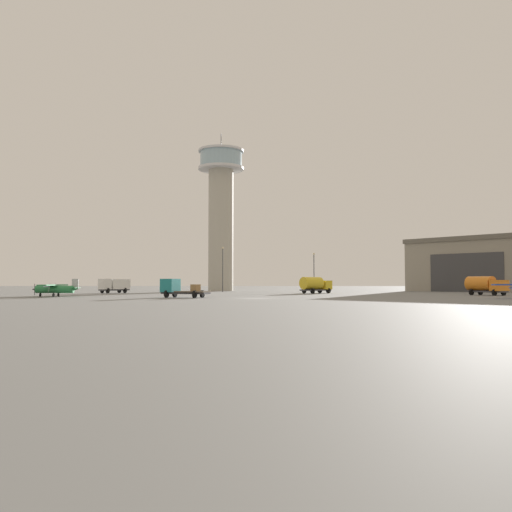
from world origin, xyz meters
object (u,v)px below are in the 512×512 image
object	(u,v)px
airplane_green	(55,288)
truck_flatbed_teal	(178,288)
control_tower	(221,207)
light_post_west	(223,265)
truck_fuel_tanker_orange	(485,285)
truck_fuel_tanker_yellow	(315,284)
truck_box_white	(114,285)
light_post_east	(314,268)

from	to	relation	value
airplane_green	truck_flatbed_teal	size ratio (longest dim) A/B	1.24
control_tower	airplane_green	xyz separation A→B (m)	(-20.32, -48.26, -18.65)
control_tower	light_post_west	xyz separation A→B (m)	(1.44, -13.75, -14.25)
airplane_green	light_post_west	distance (m)	41.04
truck_flatbed_teal	truck_fuel_tanker_orange	distance (m)	48.68
airplane_green	control_tower	bearing A→B (deg)	-113.57
truck_fuel_tanker_yellow	control_tower	bearing A→B (deg)	89.69
control_tower	truck_fuel_tanker_yellow	xyz separation A→B (m)	(19.45, -25.93, -18.20)
truck_flatbed_teal	truck_fuel_tanker_yellow	bearing A→B (deg)	-108.08
control_tower	airplane_green	size ratio (longest dim) A/B	4.32
airplane_green	light_post_west	bearing A→B (deg)	-122.96
truck_box_white	light_post_east	world-z (taller)	light_post_east
truck_fuel_tanker_yellow	truck_box_white	world-z (taller)	truck_fuel_tanker_yellow
airplane_green	truck_box_white	distance (m)	24.21
truck_flatbed_teal	light_post_east	xyz separation A→B (m)	(22.87, 42.50, 3.79)
truck_fuel_tanker_yellow	truck_box_white	distance (m)	37.91
truck_fuel_tanker_yellow	truck_fuel_tanker_orange	distance (m)	29.20
truck_fuel_tanker_yellow	light_post_west	world-z (taller)	light_post_west
airplane_green	light_post_east	bearing A→B (deg)	-137.78
truck_fuel_tanker_orange	light_post_west	distance (m)	51.04
airplane_green	truck_fuel_tanker_orange	world-z (taller)	truck_fuel_tanker_orange
control_tower	light_post_east	distance (m)	27.47
truck_flatbed_teal	light_post_west	size ratio (longest dim) A/B	0.74
truck_box_white	light_post_east	xyz separation A→B (m)	(39.35, 14.29, 3.49)
airplane_green	light_post_east	distance (m)	56.51
truck_box_white	truck_fuel_tanker_yellow	bearing A→B (deg)	130.62
airplane_green	truck_flatbed_teal	bearing A→B (deg)	166.76
truck_fuel_tanker_yellow	light_post_east	distance (m)	16.51
truck_flatbed_teal	truck_fuel_tanker_orange	world-z (taller)	truck_fuel_tanker_orange
truck_flatbed_teal	light_post_east	size ratio (longest dim) A/B	0.83
light_post_east	truck_fuel_tanker_yellow	bearing A→B (deg)	-95.27
truck_fuel_tanker_yellow	light_post_east	bearing A→B (deg)	47.55
truck_box_white	truck_fuel_tanker_orange	size ratio (longest dim) A/B	0.82
truck_box_white	airplane_green	bearing A→B (deg)	38.81
control_tower	light_post_west	distance (m)	19.85
truck_flatbed_teal	airplane_green	bearing A→B (deg)	8.42
light_post_east	control_tower	bearing A→B (deg)	154.82
airplane_green	truck_flatbed_teal	xyz separation A→B (m)	(18.38, -4.08, 0.05)
airplane_green	light_post_east	size ratio (longest dim) A/B	1.03
light_post_east	truck_box_white	bearing A→B (deg)	-160.04
light_post_west	light_post_east	xyz separation A→B (m)	(19.50, 3.90, -0.57)
truck_fuel_tanker_yellow	light_post_west	size ratio (longest dim) A/B	0.67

